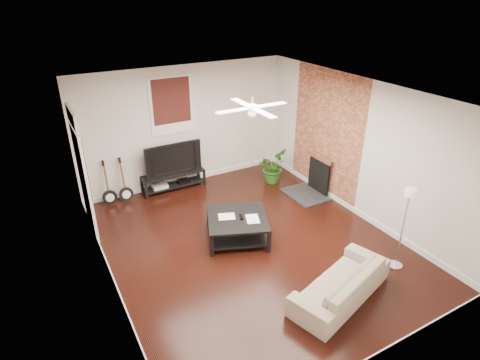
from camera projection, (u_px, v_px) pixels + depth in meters
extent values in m
cube|color=black|center=(250.00, 243.00, 7.39)|extent=(5.00, 6.00, 0.01)
cube|color=white|center=(252.00, 95.00, 6.15)|extent=(5.00, 6.00, 0.01)
cube|color=silver|center=(185.00, 127.00, 9.12)|extent=(5.00, 0.01, 2.80)
cube|color=silver|center=(388.00, 278.00, 4.42)|extent=(5.00, 0.01, 2.80)
cube|color=silver|center=(102.00, 213.00, 5.68)|extent=(0.01, 6.00, 2.80)
cube|color=silver|center=(359.00, 149.00, 7.86)|extent=(0.01, 6.00, 2.80)
cube|color=brown|center=(326.00, 135.00, 8.63)|extent=(0.02, 2.20, 2.80)
cube|color=black|center=(312.00, 176.00, 8.93)|extent=(0.80, 1.10, 0.92)
cube|color=#3C1510|center=(172.00, 105.00, 8.72)|extent=(1.00, 0.06, 1.30)
cube|color=white|center=(83.00, 172.00, 7.25)|extent=(0.08, 1.00, 2.50)
cube|color=black|center=(174.00, 181.00, 9.27)|extent=(1.47, 0.39, 0.41)
imported|color=black|center=(171.00, 158.00, 9.03)|extent=(1.32, 0.17, 0.76)
cube|color=black|center=(237.00, 227.00, 7.46)|extent=(1.42, 1.42, 0.46)
imported|color=tan|center=(341.00, 283.00, 6.02)|extent=(1.97, 1.23, 0.54)
imported|color=#265C1A|center=(272.00, 167.00, 9.54)|extent=(0.92, 0.92, 0.78)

